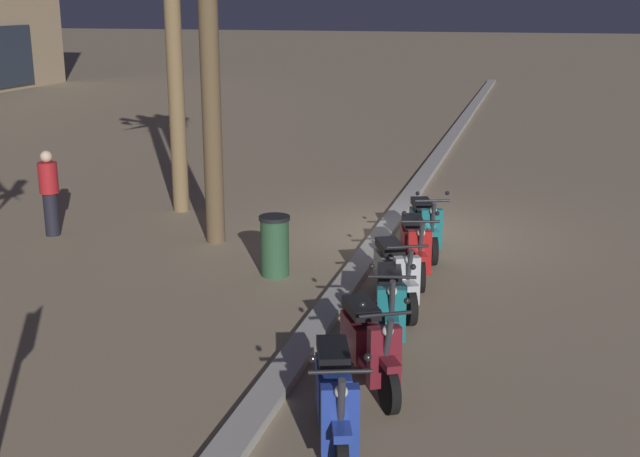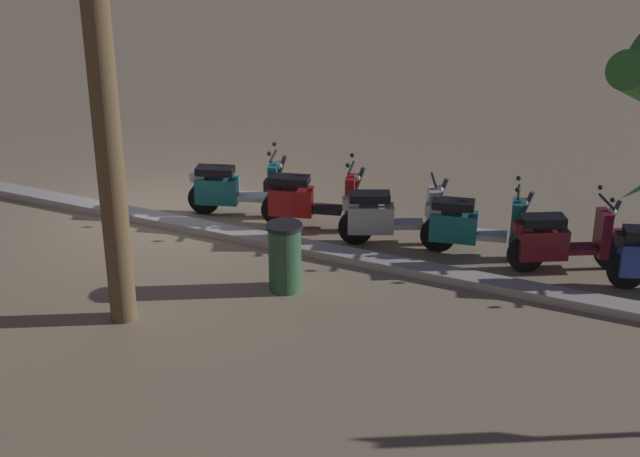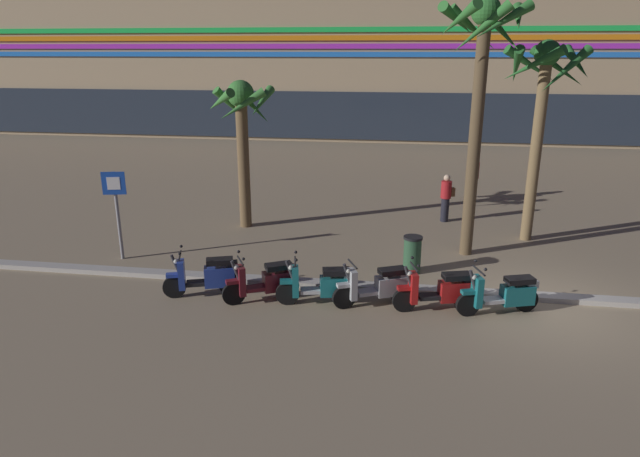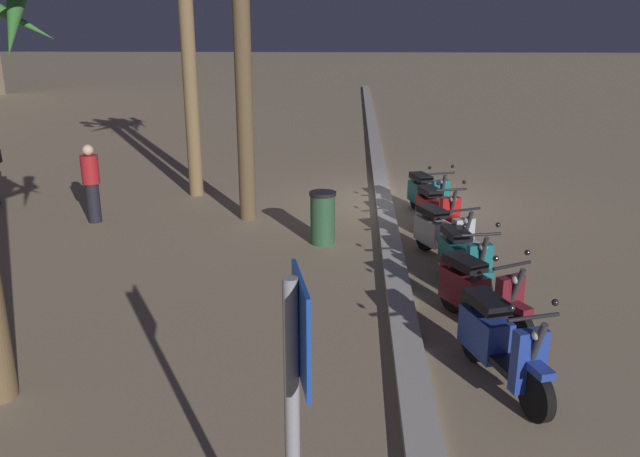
# 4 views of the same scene
# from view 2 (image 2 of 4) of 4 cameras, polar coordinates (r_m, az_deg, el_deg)

# --- Properties ---
(ground_plane) EXTENTS (200.00, 200.00, 0.00)m
(ground_plane) POSITION_cam_2_polar(r_m,az_deg,el_deg) (15.08, -9.26, 0.78)
(ground_plane) COLOR #9E896B
(curb_strip) EXTENTS (60.00, 0.36, 0.12)m
(curb_strip) POSITION_cam_2_polar(r_m,az_deg,el_deg) (14.81, -9.97, 0.56)
(curb_strip) COLOR #BCB7AD
(curb_strip) RESTS_ON ground
(scooter_maroon_lead_nearest) EXTENTS (1.59, 0.96, 1.17)m
(scooter_maroon_lead_nearest) POSITION_cam_2_polar(r_m,az_deg,el_deg) (13.28, 14.67, -0.74)
(scooter_maroon_lead_nearest) COLOR black
(scooter_maroon_lead_nearest) RESTS_ON ground
(scooter_teal_mid_front) EXTENTS (1.78, 0.69, 1.17)m
(scooter_teal_mid_front) POSITION_cam_2_polar(r_m,az_deg,el_deg) (13.53, 9.43, 0.16)
(scooter_teal_mid_front) COLOR black
(scooter_teal_mid_front) RESTS_ON ground
(scooter_silver_mid_centre) EXTENTS (1.71, 0.93, 1.04)m
(scooter_silver_mid_centre) POSITION_cam_2_polar(r_m,az_deg,el_deg) (13.74, 4.35, 0.76)
(scooter_silver_mid_centre) COLOR black
(scooter_silver_mid_centre) RESTS_ON ground
(scooter_red_second_in_line) EXTENTS (1.81, 0.76, 1.17)m
(scooter_red_second_in_line) POSITION_cam_2_polar(r_m,az_deg,el_deg) (14.28, -0.62, 1.75)
(scooter_red_second_in_line) COLOR black
(scooter_red_second_in_line) RESTS_ON ground
(scooter_teal_tail_end) EXTENTS (1.78, 0.82, 1.17)m
(scooter_teal_tail_end) POSITION_cam_2_polar(r_m,az_deg,el_deg) (14.84, -5.25, 2.44)
(scooter_teal_tail_end) COLOR black
(scooter_teal_tail_end) RESTS_ON ground
(litter_bin) EXTENTS (0.48, 0.48, 0.95)m
(litter_bin) POSITION_cam_2_polar(r_m,az_deg,el_deg) (12.31, -2.19, -1.73)
(litter_bin) COLOR #2D5638
(litter_bin) RESTS_ON ground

